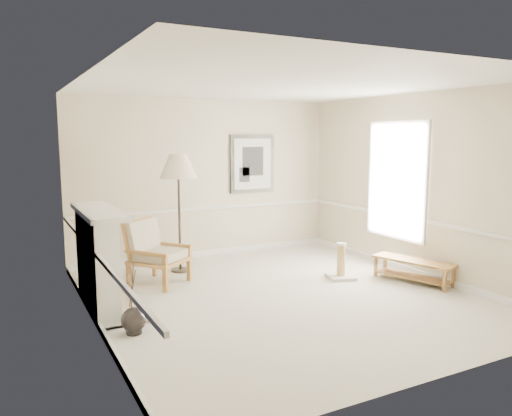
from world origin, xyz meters
The scene contains 8 objects.
ground centered at (0.00, 0.00, 0.00)m, with size 5.50×5.50×0.00m, color silver.
room centered at (0.14, 0.08, 1.87)m, with size 5.04×5.54×2.92m.
fireplace centered at (-2.34, 0.60, 0.64)m, with size 0.64×1.64×1.31m.
floor_vase centered at (-2.15, -0.38, 0.15)m, with size 0.28×0.28×0.83m.
armchair centered at (-1.38, 1.47, 0.52)m, with size 1.06×1.06×0.97m.
floor_lamp centered at (-0.80, 1.92, 1.69)m, with size 0.65×0.65×1.94m.
bench centered at (2.15, -0.34, 0.24)m, with size 0.72×1.30×0.35m.
scratching_post centered at (1.30, 0.34, 0.18)m, with size 0.50×0.50×0.57m.
Camera 1 is at (-3.42, -5.81, 2.21)m, focal length 35.00 mm.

